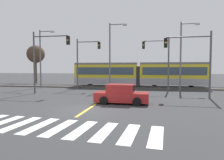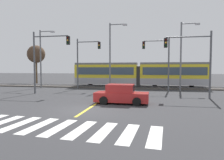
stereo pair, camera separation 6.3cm
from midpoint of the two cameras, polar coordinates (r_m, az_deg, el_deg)
name	(u,v)px [view 2 (the right image)]	position (r m, az deg, el deg)	size (l,w,h in m)	color
ground_plane	(86,110)	(13.44, -7.29, -8.57)	(200.00, 200.00, 0.00)	#333335
track_bed	(121,87)	(29.29, 2.78, -1.96)	(120.00, 4.00, 0.18)	#4C4742
rail_near	(121,86)	(28.57, 2.58, -1.81)	(120.00, 0.08, 0.10)	#939399
rail_far	(122,85)	(29.99, 2.98, -1.58)	(120.00, 0.08, 0.10)	#939399
light_rail_tram	(139,74)	(28.93, 7.69, 1.83)	(18.50, 2.64, 3.43)	#9E9EA3
crosswalk_stripe_1	(2,122)	(11.84, -28.83, -10.55)	(0.56, 2.80, 0.01)	silver
crosswalk_stripe_2	(20,124)	(11.12, -24.69, -11.33)	(0.56, 2.80, 0.01)	silver
crosswalk_stripe_3	(39,126)	(10.47, -19.98, -12.14)	(0.56, 2.80, 0.01)	silver
crosswalk_stripe_4	(59,127)	(9.89, -14.64, -12.96)	(0.56, 2.80, 0.01)	silver
crosswalk_stripe_5	(81,129)	(9.40, -8.66, -13.74)	(0.56, 2.80, 0.01)	silver
crosswalk_stripe_6	(104,131)	(9.03, -2.06, -14.44)	(0.56, 2.80, 0.01)	silver
crosswalk_stripe_7	(129,133)	(8.78, 5.04, -14.97)	(0.56, 2.80, 0.01)	silver
crosswalk_stripe_8	(155,136)	(8.66, 12.49, -15.30)	(0.56, 2.80, 0.01)	silver
lane_centre_line	(106,97)	(19.36, -1.51, -4.90)	(0.20, 16.32, 0.01)	gold
sedan_crossing	(122,95)	(15.84, 2.85, -4.18)	(4.23, 1.98, 1.52)	#B22323
traffic_light_mid_right	(194,54)	(20.12, 22.52, 6.84)	(4.25, 0.38, 6.19)	#515459
traffic_light_mid_left	(45,53)	(23.01, -18.41, 7.30)	(4.25, 0.38, 6.77)	#515459
traffic_light_far_left	(85,56)	(26.91, -7.75, 6.69)	(3.25, 0.38, 6.73)	#515459
traffic_light_far_right	(160,56)	(25.03, 13.66, 6.67)	(3.25, 0.38, 6.58)	#515459
street_lamp_west	(42,55)	(30.31, -19.31, 6.74)	(2.31, 0.28, 8.21)	slate
street_lamp_centre	(112,52)	(26.51, -0.04, 8.03)	(2.36, 0.28, 8.71)	slate
street_lamp_east	(183,52)	(26.40, 19.60, 7.55)	(2.24, 0.28, 8.46)	slate
bare_tree_far_west	(36,54)	(40.13, -20.81, 6.87)	(3.27, 3.27, 7.11)	brown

